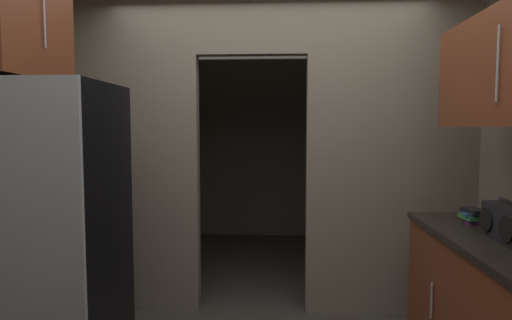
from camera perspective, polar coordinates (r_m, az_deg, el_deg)
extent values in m
cube|color=gray|center=(3.76, -15.56, 1.72)|extent=(1.07, 0.12, 2.73)
cube|color=gray|center=(3.67, 17.18, 1.63)|extent=(1.35, 0.12, 2.73)
cube|color=gray|center=(3.68, -0.54, 18.35)|extent=(0.89, 0.12, 0.63)
cube|color=gray|center=(6.12, 2.35, 2.83)|extent=(3.30, 0.10, 2.73)
cube|color=gray|center=(5.13, -16.09, 2.37)|extent=(0.10, 2.55, 2.73)
cube|color=gray|center=(5.07, 20.56, 2.24)|extent=(0.10, 2.55, 2.73)
cube|color=black|center=(2.85, -24.96, -8.99)|extent=(0.71, 0.70, 1.78)
cube|color=#B7BABC|center=(2.55, -28.88, -10.70)|extent=(0.71, 0.03, 1.78)
cylinder|color=#B7BABC|center=(2.94, 21.94, -16.63)|extent=(0.01, 0.01, 0.22)
cylinder|color=#B7BABC|center=(2.46, 29.02, 10.96)|extent=(0.01, 0.01, 0.37)
cube|color=brown|center=(3.06, -29.09, 17.63)|extent=(0.34, 0.78, 0.90)
cylinder|color=#B7BABC|center=(2.97, -25.97, 18.16)|extent=(0.01, 0.01, 0.54)
cube|color=black|center=(2.65, 30.38, -7.23)|extent=(0.15, 0.36, 0.19)
cylinder|color=black|center=(2.52, 29.88, -7.79)|extent=(0.01, 0.13, 0.13)
cylinder|color=black|center=(2.71, 27.81, -6.88)|extent=(0.01, 0.13, 0.13)
cube|color=#8C3893|center=(3.06, 26.45, -7.17)|extent=(0.11, 0.13, 0.03)
cube|color=#388C47|center=(3.05, 26.47, -6.68)|extent=(0.14, 0.16, 0.03)
cube|color=#2D609E|center=(3.04, 26.63, -6.32)|extent=(0.14, 0.13, 0.02)
cube|color=black|center=(3.03, 26.56, -5.93)|extent=(0.12, 0.17, 0.02)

